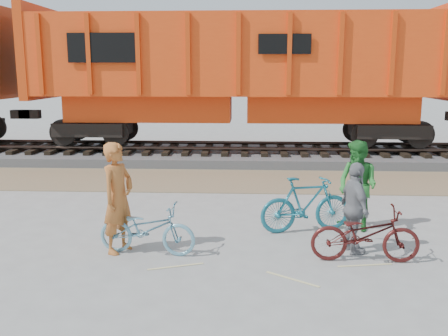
{
  "coord_description": "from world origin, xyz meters",
  "views": [
    {
      "loc": [
        0.13,
        -8.18,
        3.04
      ],
      "look_at": [
        -0.35,
        1.5,
        1.15
      ],
      "focal_mm": 40.0,
      "sensor_mm": 36.0,
      "label": 1
    }
  ],
  "objects_px": {
    "bicycle_maroon": "(365,234)",
    "person_solo": "(118,198)",
    "bicycle_blue": "(147,229)",
    "bicycle_teal": "(306,204)",
    "person_man": "(358,186)",
    "hopper_car_center": "(239,72)",
    "person_woman": "(355,208)"
  },
  "relations": [
    {
      "from": "hopper_car_center",
      "to": "bicycle_teal",
      "type": "xyz_separation_m",
      "value": [
        1.44,
        -7.93,
        -2.47
      ]
    },
    {
      "from": "hopper_car_center",
      "to": "person_solo",
      "type": "relative_size",
      "value": 7.43
    },
    {
      "from": "bicycle_maroon",
      "to": "person_man",
      "type": "distance_m",
      "value": 1.75
    },
    {
      "from": "bicycle_blue",
      "to": "person_woman",
      "type": "height_order",
      "value": "person_woman"
    },
    {
      "from": "person_man",
      "to": "bicycle_maroon",
      "type": "bearing_deg",
      "value": -46.07
    },
    {
      "from": "bicycle_maroon",
      "to": "person_woman",
      "type": "bearing_deg",
      "value": 15.4
    },
    {
      "from": "person_woman",
      "to": "bicycle_maroon",
      "type": "bearing_deg",
      "value": -178.91
    },
    {
      "from": "bicycle_blue",
      "to": "hopper_car_center",
      "type": "bearing_deg",
      "value": -1.19
    },
    {
      "from": "bicycle_maroon",
      "to": "person_solo",
      "type": "distance_m",
      "value": 4.12
    },
    {
      "from": "bicycle_maroon",
      "to": "person_woman",
      "type": "height_order",
      "value": "person_woman"
    },
    {
      "from": "bicycle_blue",
      "to": "bicycle_teal",
      "type": "height_order",
      "value": "bicycle_teal"
    },
    {
      "from": "bicycle_blue",
      "to": "person_solo",
      "type": "height_order",
      "value": "person_solo"
    },
    {
      "from": "hopper_car_center",
      "to": "person_man",
      "type": "bearing_deg",
      "value": -72.46
    },
    {
      "from": "bicycle_teal",
      "to": "bicycle_maroon",
      "type": "height_order",
      "value": "bicycle_teal"
    },
    {
      "from": "bicycle_maroon",
      "to": "bicycle_blue",
      "type": "bearing_deg",
      "value": 88.71
    },
    {
      "from": "person_solo",
      "to": "person_woman",
      "type": "relative_size",
      "value": 1.21
    },
    {
      "from": "bicycle_teal",
      "to": "bicycle_maroon",
      "type": "bearing_deg",
      "value": -166.9
    },
    {
      "from": "bicycle_maroon",
      "to": "person_woman",
      "type": "distance_m",
      "value": 0.52
    },
    {
      "from": "hopper_car_center",
      "to": "person_man",
      "type": "relative_size",
      "value": 8.03
    },
    {
      "from": "bicycle_maroon",
      "to": "person_solo",
      "type": "xyz_separation_m",
      "value": [
        -4.08,
        0.27,
        0.49
      ]
    },
    {
      "from": "bicycle_maroon",
      "to": "person_solo",
      "type": "height_order",
      "value": "person_solo"
    },
    {
      "from": "person_solo",
      "to": "person_man",
      "type": "distance_m",
      "value": 4.52
    },
    {
      "from": "hopper_car_center",
      "to": "bicycle_maroon",
      "type": "height_order",
      "value": "hopper_car_center"
    },
    {
      "from": "hopper_car_center",
      "to": "person_woman",
      "type": "bearing_deg",
      "value": -76.71
    },
    {
      "from": "person_woman",
      "to": "bicycle_teal",
      "type": "bearing_deg",
      "value": 19.33
    },
    {
      "from": "person_man",
      "to": "person_woman",
      "type": "bearing_deg",
      "value": -52.55
    },
    {
      "from": "bicycle_blue",
      "to": "bicycle_maroon",
      "type": "bearing_deg",
      "value": -85.54
    },
    {
      "from": "person_solo",
      "to": "bicycle_teal",
      "type": "bearing_deg",
      "value": -46.55
    },
    {
      "from": "hopper_car_center",
      "to": "person_solo",
      "type": "height_order",
      "value": "hopper_car_center"
    },
    {
      "from": "hopper_car_center",
      "to": "bicycle_maroon",
      "type": "xyz_separation_m",
      "value": [
        2.23,
        -9.41,
        -2.55
      ]
    },
    {
      "from": "bicycle_maroon",
      "to": "person_solo",
      "type": "bearing_deg",
      "value": 87.64
    },
    {
      "from": "bicycle_teal",
      "to": "person_man",
      "type": "relative_size",
      "value": 1.03
    }
  ]
}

